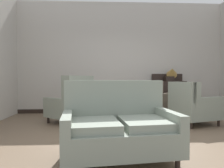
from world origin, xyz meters
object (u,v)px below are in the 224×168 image
(armchair_beside_settee, at_px, (192,106))
(gramophone, at_px, (171,73))
(porcelain_vase, at_px, (120,95))
(armchair_near_sideboard, at_px, (151,102))
(armchair_foreground_right, at_px, (72,104))
(settee, at_px, (119,128))
(coffee_table, at_px, (122,109))
(sideboard, at_px, (169,95))

(armchair_beside_settee, bearing_deg, gramophone, -17.30)
(porcelain_vase, distance_m, armchair_near_sideboard, 1.51)
(armchair_beside_settee, height_order, armchair_foreground_right, armchair_foreground_right)
(armchair_beside_settee, bearing_deg, armchair_foreground_right, 66.30)
(armchair_foreground_right, bearing_deg, gramophone, 150.35)
(settee, distance_m, armchair_beside_settee, 2.61)
(armchair_foreground_right, relative_size, armchair_near_sideboard, 1.05)
(settee, height_order, armchair_near_sideboard, settee)
(armchair_foreground_right, bearing_deg, coffee_table, 98.21)
(settee, bearing_deg, porcelain_vase, 77.58)
(settee, height_order, armchair_beside_settee, settee)
(sideboard, bearing_deg, coffee_table, -130.85)
(armchair_foreground_right, bearing_deg, armchair_beside_settee, 122.52)
(coffee_table, height_order, armchair_beside_settee, armchair_beside_settee)
(armchair_beside_settee, relative_size, armchair_foreground_right, 0.94)
(armchair_beside_settee, xyz_separation_m, armchair_foreground_right, (-2.72, 0.29, 0.04))
(settee, xyz_separation_m, armchair_near_sideboard, (1.07, 2.70, 0.01))
(porcelain_vase, height_order, gramophone, gramophone)
(porcelain_vase, relative_size, armchair_beside_settee, 0.35)
(armchair_near_sideboard, bearing_deg, gramophone, -105.32)
(armchair_beside_settee, distance_m, sideboard, 1.46)
(coffee_table, relative_size, armchair_near_sideboard, 0.69)
(porcelain_vase, height_order, settee, settee)
(porcelain_vase, relative_size, gramophone, 0.80)
(armchair_near_sideboard, bearing_deg, armchair_foreground_right, 52.14)
(armchair_beside_settee, distance_m, armchair_near_sideboard, 1.10)
(coffee_table, distance_m, gramophone, 2.49)
(armchair_foreground_right, bearing_deg, porcelain_vase, 97.47)
(armchair_beside_settee, height_order, gramophone, gramophone)
(gramophone, bearing_deg, sideboard, 118.14)
(coffee_table, bearing_deg, armchair_near_sideboard, 53.08)
(coffee_table, xyz_separation_m, porcelain_vase, (-0.04, 0.01, 0.28))
(settee, bearing_deg, armchair_beside_settee, 39.40)
(coffee_table, xyz_separation_m, sideboard, (1.57, 1.81, 0.13))
(armchair_foreground_right, bearing_deg, settee, 61.39)
(coffee_table, height_order, armchair_foreground_right, armchair_foreground_right)
(settee, height_order, sideboard, sideboard)
(porcelain_vase, relative_size, armchair_near_sideboard, 0.34)
(porcelain_vase, relative_size, armchair_foreground_right, 0.33)
(armchair_near_sideboard, bearing_deg, armchair_beside_settee, 169.64)
(coffee_table, height_order, armchair_near_sideboard, armchair_near_sideboard)
(coffee_table, height_order, porcelain_vase, porcelain_vase)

